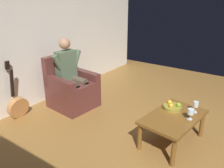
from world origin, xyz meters
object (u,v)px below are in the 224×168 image
object	(u,v)px
wine_glass_near	(196,105)
wine_glass_far	(191,112)
armchair	(71,89)
coffee_table	(173,120)
person_seated	(70,72)
fruit_bowl	(173,107)
guitar	(18,105)

from	to	relation	value
wine_glass_near	wine_glass_far	distance (m)	0.24
armchair	coffee_table	distance (m)	1.98
person_seated	wine_glass_far	world-z (taller)	person_seated
person_seated	fruit_bowl	xyz separation A→B (m)	(-0.13, 1.88, -0.21)
wine_glass_far	armchair	bearing A→B (deg)	-90.49
person_seated	armchair	bearing A→B (deg)	-90.00
armchair	wine_glass_near	distance (m)	2.20
wine_glass_far	fruit_bowl	world-z (taller)	wine_glass_far
person_seated	wine_glass_near	distance (m)	2.19
coffee_table	armchair	bearing A→B (deg)	-91.45
guitar	wine_glass_far	size ratio (longest dim) A/B	6.49
fruit_bowl	person_seated	bearing A→B (deg)	-85.91
wine_glass_far	fruit_bowl	size ratio (longest dim) A/B	0.57
wine_glass_near	wine_glass_far	world-z (taller)	wine_glass_near
wine_glass_near	guitar	bearing A→B (deg)	-67.95
coffee_table	wine_glass_near	distance (m)	0.38
coffee_table	wine_glass_far	xyz separation A→B (m)	(-0.03, 0.21, 0.17)
armchair	guitar	xyz separation A→B (m)	(0.84, -0.44, -0.11)
fruit_bowl	wine_glass_far	bearing A→B (deg)	62.93
armchair	wine_glass_far	distance (m)	2.19
guitar	coffee_table	bearing A→B (deg)	108.15
armchair	guitar	distance (m)	0.96
wine_glass_near	wine_glass_far	xyz separation A→B (m)	(0.24, 0.00, -0.01)
armchair	fruit_bowl	distance (m)	1.89
armchair	fruit_bowl	world-z (taller)	armchair
person_seated	coffee_table	size ratio (longest dim) A/B	1.24
wine_glass_far	fruit_bowl	distance (m)	0.34
armchair	fruit_bowl	xyz separation A→B (m)	(-0.13, 1.88, 0.14)
person_seated	guitar	distance (m)	1.06
guitar	wine_glass_near	xyz separation A→B (m)	(-1.06, 2.62, 0.32)
coffee_table	fruit_bowl	bearing A→B (deg)	-153.38
wine_glass_near	fruit_bowl	bearing A→B (deg)	-74.07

